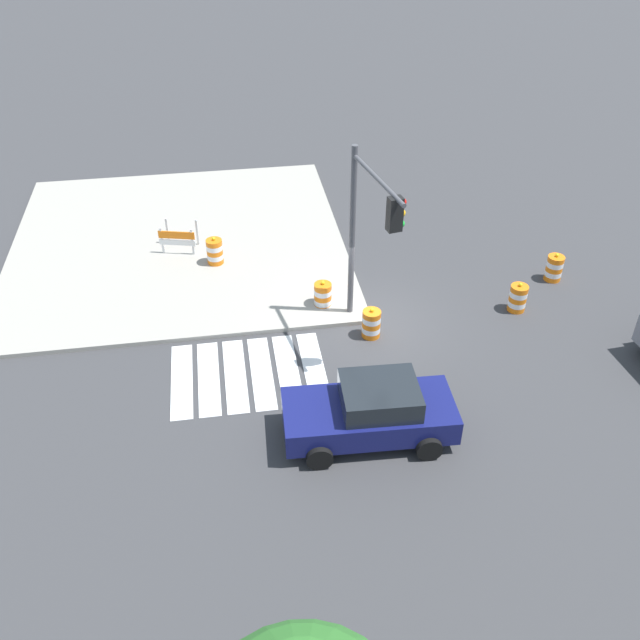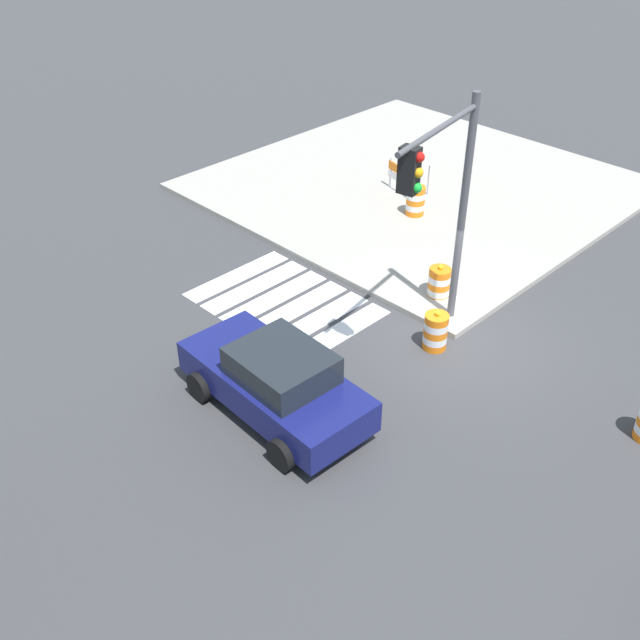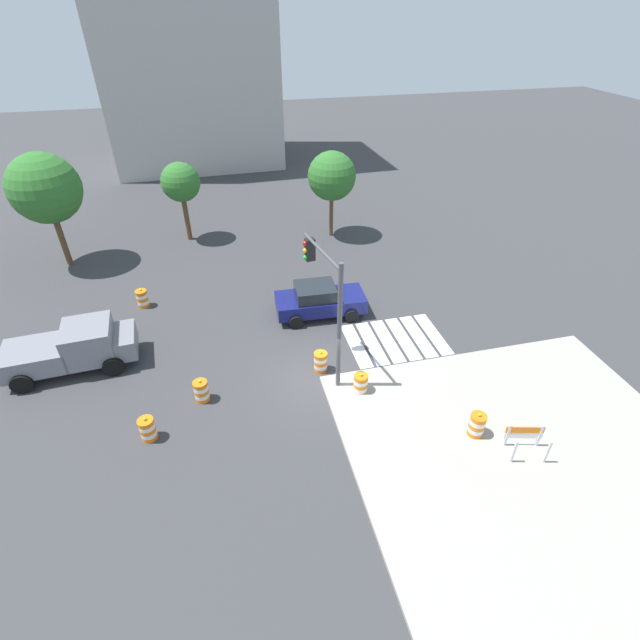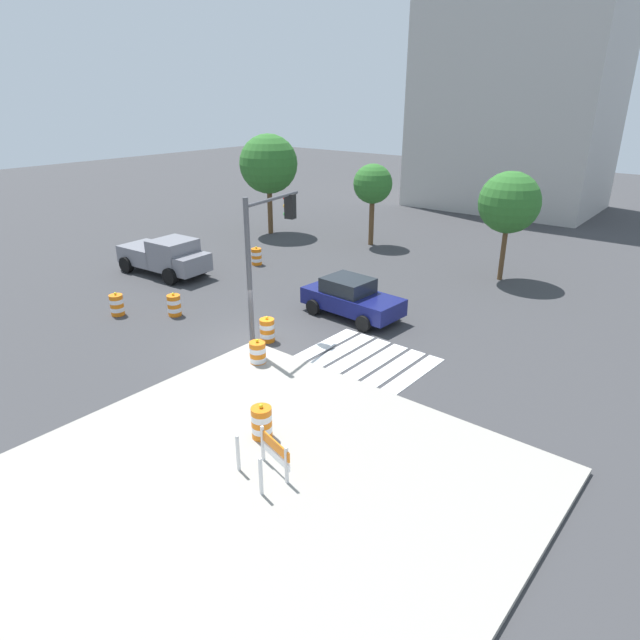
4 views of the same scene
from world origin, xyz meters
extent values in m
plane|color=#38383A|center=(0.00, 0.00, 0.00)|extent=(120.00, 120.00, 0.00)
cube|color=#9E998E|center=(6.00, -6.00, 0.07)|extent=(12.00, 12.00, 0.15)
cube|color=silver|center=(2.12, 1.80, 0.01)|extent=(0.60, 3.20, 0.02)
cube|color=silver|center=(2.88, 1.80, 0.01)|extent=(0.60, 3.20, 0.02)
cube|color=silver|center=(3.62, 1.80, 0.01)|extent=(0.60, 3.20, 0.02)
cube|color=silver|center=(4.38, 1.80, 0.01)|extent=(0.60, 3.20, 0.02)
cube|color=silver|center=(5.12, 1.80, 0.01)|extent=(0.60, 3.20, 0.02)
cube|color=silver|center=(5.88, 1.80, 0.01)|extent=(0.60, 3.20, 0.02)
cube|color=navy|center=(1.16, 4.67, 0.68)|extent=(4.38, 2.04, 0.70)
cube|color=#1E2328|center=(0.91, 4.68, 1.33)|extent=(1.97, 1.69, 0.60)
cylinder|color=black|center=(2.55, 5.55, 0.33)|extent=(0.67, 0.27, 0.66)
cylinder|color=black|center=(2.46, 3.66, 0.33)|extent=(0.67, 0.27, 0.66)
cylinder|color=black|center=(-0.15, 5.68, 0.33)|extent=(0.67, 0.27, 0.66)
cylinder|color=black|center=(-0.24, 3.78, 0.33)|extent=(0.67, 0.27, 0.66)
cube|color=slate|center=(-11.18, 3.14, 0.87)|extent=(2.64, 2.18, 0.90)
cube|color=slate|center=(-9.08, 3.29, 1.17)|extent=(2.04, 2.13, 1.50)
cube|color=slate|center=(-7.98, 3.37, 0.87)|extent=(1.53, 2.00, 0.90)
cylinder|color=black|center=(-8.36, 4.37, 0.42)|extent=(0.86, 0.36, 0.84)
cylinder|color=black|center=(-8.21, 2.33, 0.42)|extent=(0.86, 0.36, 0.84)
cylinder|color=black|center=(-11.75, 4.12, 0.42)|extent=(0.86, 0.36, 0.84)
cylinder|color=black|center=(-11.60, 2.08, 0.42)|extent=(0.86, 0.36, 0.84)
cylinder|color=orange|center=(-6.62, -1.56, 0.09)|extent=(0.56, 0.56, 0.18)
cylinder|color=white|center=(-6.62, -1.56, 0.27)|extent=(0.56, 0.56, 0.18)
cylinder|color=orange|center=(-6.62, -1.56, 0.45)|extent=(0.56, 0.56, 0.18)
cylinder|color=white|center=(-6.62, -1.56, 0.63)|extent=(0.56, 0.56, 0.18)
cylinder|color=orange|center=(-6.62, -1.56, 0.81)|extent=(0.56, 0.56, 0.18)
sphere|color=yellow|center=(-6.62, -1.56, 0.96)|extent=(0.12, 0.12, 0.12)
cylinder|color=orange|center=(-4.72, -0.04, 0.09)|extent=(0.56, 0.56, 0.18)
cylinder|color=white|center=(-4.72, -0.04, 0.27)|extent=(0.56, 0.56, 0.18)
cylinder|color=orange|center=(-4.72, -0.04, 0.45)|extent=(0.56, 0.56, 0.18)
cylinder|color=white|center=(-4.72, -0.04, 0.63)|extent=(0.56, 0.56, 0.18)
cylinder|color=orange|center=(-4.72, -0.04, 0.81)|extent=(0.56, 0.56, 0.18)
sphere|color=yellow|center=(-4.72, -0.04, 0.96)|extent=(0.12, 0.12, 0.12)
cylinder|color=orange|center=(-7.38, 7.44, 0.09)|extent=(0.56, 0.56, 0.18)
cylinder|color=white|center=(-7.38, 7.44, 0.27)|extent=(0.56, 0.56, 0.18)
cylinder|color=orange|center=(-7.38, 7.44, 0.45)|extent=(0.56, 0.56, 0.18)
cylinder|color=white|center=(-7.38, 7.44, 0.63)|extent=(0.56, 0.56, 0.18)
cylinder|color=orange|center=(-7.38, 7.44, 0.81)|extent=(0.56, 0.56, 0.18)
sphere|color=yellow|center=(-7.38, 7.44, 0.96)|extent=(0.12, 0.12, 0.12)
cylinder|color=orange|center=(1.38, -1.12, 0.09)|extent=(0.56, 0.56, 0.18)
cylinder|color=white|center=(1.38, -1.12, 0.27)|extent=(0.56, 0.56, 0.18)
cylinder|color=orange|center=(1.38, -1.12, 0.45)|extent=(0.56, 0.56, 0.18)
cylinder|color=white|center=(1.38, -1.12, 0.63)|extent=(0.56, 0.56, 0.18)
cylinder|color=orange|center=(1.38, -1.12, 0.81)|extent=(0.56, 0.56, 0.18)
sphere|color=yellow|center=(1.38, -1.12, 0.96)|extent=(0.12, 0.12, 0.12)
cylinder|color=orange|center=(0.18, 0.57, 0.09)|extent=(0.56, 0.56, 0.18)
cylinder|color=white|center=(0.18, 0.57, 0.27)|extent=(0.56, 0.56, 0.18)
cylinder|color=orange|center=(0.18, 0.57, 0.45)|extent=(0.56, 0.56, 0.18)
cylinder|color=white|center=(0.18, 0.57, 0.63)|extent=(0.56, 0.56, 0.18)
cylinder|color=orange|center=(0.18, 0.57, 0.81)|extent=(0.56, 0.56, 0.18)
sphere|color=yellow|center=(0.18, 0.57, 0.96)|extent=(0.12, 0.12, 0.12)
cylinder|color=orange|center=(4.68, -4.22, 0.24)|extent=(0.56, 0.56, 0.18)
cylinder|color=white|center=(4.68, -4.22, 0.42)|extent=(0.56, 0.56, 0.18)
cylinder|color=orange|center=(4.68, -4.22, 0.60)|extent=(0.56, 0.56, 0.18)
cylinder|color=white|center=(4.68, -4.22, 0.78)|extent=(0.56, 0.56, 0.18)
cylinder|color=orange|center=(4.68, -4.22, 0.96)|extent=(0.56, 0.56, 0.18)
sphere|color=yellow|center=(4.68, -4.22, 1.11)|extent=(0.12, 0.12, 0.12)
cube|color=silver|center=(5.43, -4.93, 0.65)|extent=(0.09, 0.09, 1.00)
cube|color=silver|center=(5.26, -5.60, 0.65)|extent=(0.09, 0.09, 1.00)
cube|color=silver|center=(6.50, -5.20, 0.65)|extent=(0.09, 0.09, 1.00)
cube|color=silver|center=(6.32, -5.88, 0.65)|extent=(0.09, 0.09, 1.00)
cube|color=orange|center=(5.97, -5.05, 0.90)|extent=(1.27, 0.37, 0.28)
cube|color=white|center=(5.97, -5.05, 0.60)|extent=(1.27, 0.37, 0.20)
cylinder|color=#4C4C51|center=(0.60, -0.60, 2.90)|extent=(0.18, 0.18, 5.50)
cylinder|color=#4C4C51|center=(0.31, 0.97, 5.35)|extent=(0.69, 3.17, 0.12)
cube|color=black|center=(0.11, 2.08, 4.90)|extent=(0.40, 0.34, 0.90)
sphere|color=red|center=(-0.08, 2.04, 5.20)|extent=(0.20, 0.20, 0.20)
sphere|color=#F2A514|center=(-0.08, 2.04, 4.90)|extent=(0.20, 0.20, 0.20)
sphere|color=green|center=(-0.08, 2.04, 4.60)|extent=(0.20, 0.20, 0.20)
cylinder|color=brown|center=(-5.00, 14.97, 1.45)|extent=(0.30, 0.30, 2.89)
sphere|color=#2D6B28|center=(-5.00, 14.97, 3.71)|extent=(2.34, 2.34, 2.34)
cylinder|color=brown|center=(3.99, 13.42, 1.42)|extent=(0.24, 0.24, 2.85)
sphere|color=#2D6B28|center=(3.99, 13.42, 3.88)|extent=(2.95, 2.95, 2.95)
cylinder|color=brown|center=(-11.89, 13.19, 1.60)|extent=(0.33, 0.33, 3.20)
sphere|color=#2D6B28|center=(-11.89, 13.19, 4.50)|extent=(3.73, 3.73, 3.73)
cube|color=#B2ADA8|center=(-3.65, 32.33, 11.14)|extent=(14.30, 10.42, 22.27)
camera|label=1|loc=(4.37, 17.09, 12.96)|focal=39.26mm
camera|label=2|loc=(-7.91, 12.39, 10.51)|focal=42.18mm
camera|label=3|loc=(-3.35, -13.95, 13.10)|focal=26.30mm
camera|label=4|loc=(13.98, -13.05, 8.84)|focal=31.21mm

